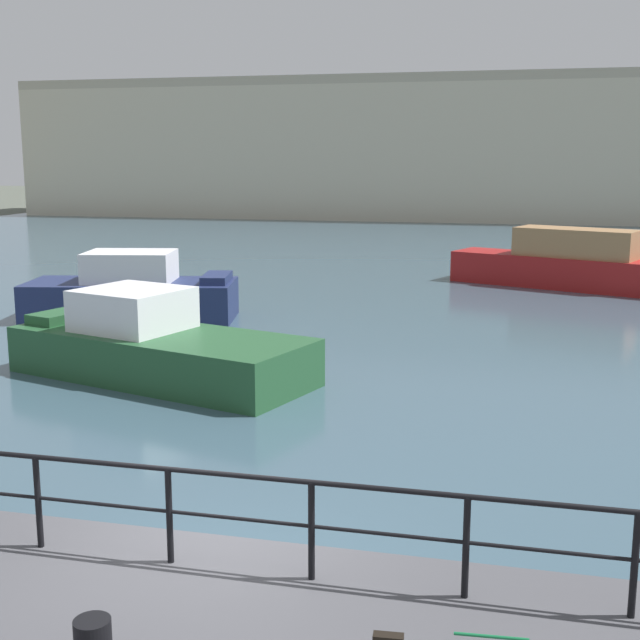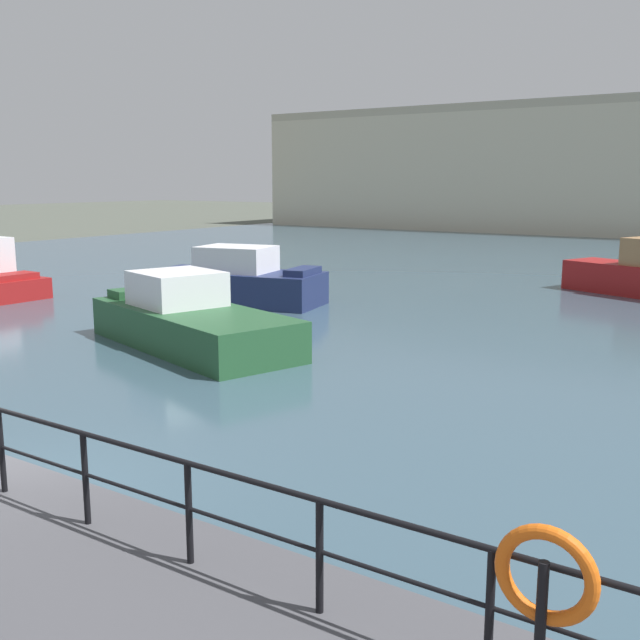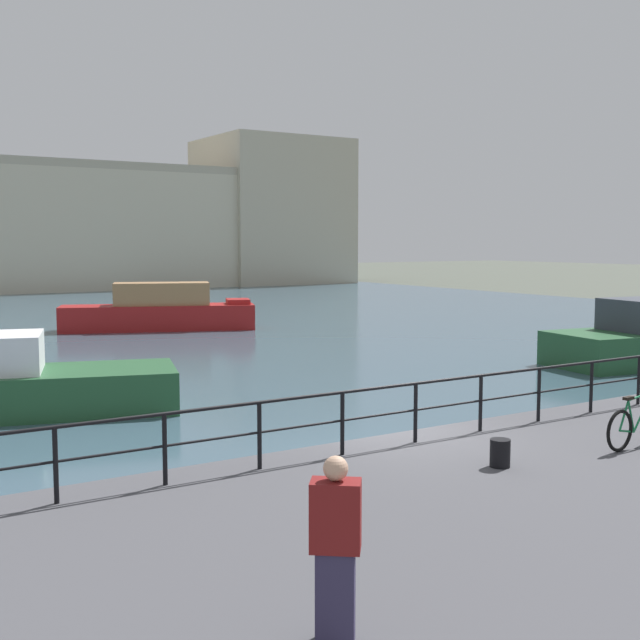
% 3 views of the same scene
% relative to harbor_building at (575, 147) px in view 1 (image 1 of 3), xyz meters
% --- Properties ---
extents(ground_plane, '(240.00, 240.00, 0.00)m').
position_rel_harbor_building_xyz_m(ground_plane, '(-6.63, -61.41, -5.63)').
color(ground_plane, '#4C5147').
extents(water_basin, '(80.00, 60.00, 0.01)m').
position_rel_harbor_building_xyz_m(water_basin, '(-6.63, -31.21, -5.62)').
color(water_basin, '#385160').
rests_on(water_basin, ground_plane).
extents(harbor_building, '(76.18, 11.93, 14.49)m').
position_rel_harbor_building_xyz_m(harbor_building, '(0.00, 0.00, 0.00)').
color(harbor_building, '#C1B79E').
rests_on(harbor_building, ground_plane).
extents(moored_red_daysailer, '(7.53, 4.62, 2.01)m').
position_rel_harbor_building_xyz_m(moored_red_daysailer, '(-11.46, -52.52, -4.90)').
color(moored_red_daysailer, '#23512D').
rests_on(moored_red_daysailer, water_basin).
extents(moored_green_narrowboat, '(9.24, 5.27, 2.28)m').
position_rel_harbor_building_xyz_m(moored_green_narrowboat, '(-1.56, -36.33, -4.70)').
color(moored_green_narrowboat, maroon).
rests_on(moored_green_narrowboat, water_basin).
extents(moored_harbor_tender, '(6.73, 3.77, 2.11)m').
position_rel_harbor_building_xyz_m(moored_harbor_tender, '(-15.11, -46.13, -4.81)').
color(moored_harbor_tender, navy).
rests_on(moored_harbor_tender, water_basin).
extents(quay_railing, '(26.50, 0.07, 1.08)m').
position_rel_harbor_building_xyz_m(quay_railing, '(-6.10, -62.16, -4.16)').
color(quay_railing, black).
rests_on(quay_railing, quay_promenade).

